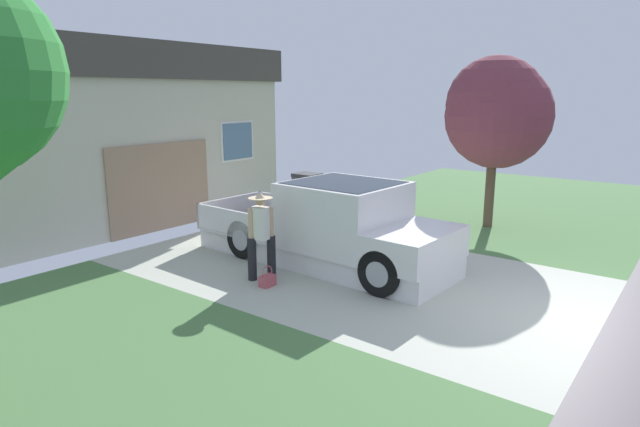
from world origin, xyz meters
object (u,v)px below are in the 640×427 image
(front_yard_tree, at_px, (497,111))
(house_with_garage, at_px, (75,133))
(person_with_hat, at_px, (261,232))
(handbag, at_px, (267,280))
(pickup_truck, at_px, (339,229))
(wheeled_trash_bin, at_px, (307,191))

(front_yard_tree, bearing_deg, house_with_garage, 121.10)
(person_with_hat, distance_m, handbag, 0.88)
(person_with_hat, bearing_deg, house_with_garage, 116.33)
(house_with_garage, bearing_deg, pickup_truck, -83.72)
(person_with_hat, distance_m, wheeled_trash_bin, 5.81)
(pickup_truck, distance_m, handbag, 1.87)
(pickup_truck, bearing_deg, house_with_garage, -81.11)
(pickup_truck, bearing_deg, person_with_hat, -21.63)
(person_with_hat, relative_size, front_yard_tree, 0.38)
(front_yard_tree, xyz_separation_m, wheeled_trash_bin, (-1.15, 4.92, -2.31))
(pickup_truck, height_order, wheeled_trash_bin, pickup_truck)
(handbag, xyz_separation_m, wheeled_trash_bin, (5.27, 3.24, 0.48))
(wheeled_trash_bin, bearing_deg, person_with_hat, -150.12)
(person_with_hat, xyz_separation_m, house_with_garage, (0.63, 7.17, 1.42))
(handbag, distance_m, house_with_garage, 7.88)
(handbag, distance_m, wheeled_trash_bin, 6.20)
(pickup_truck, bearing_deg, wheeled_trash_bin, -132.20)
(pickup_truck, xyz_separation_m, handbag, (-1.73, 0.32, -0.63))
(pickup_truck, height_order, handbag, pickup_truck)
(person_with_hat, relative_size, house_with_garage, 0.16)
(person_with_hat, bearing_deg, pickup_truck, 7.10)
(pickup_truck, distance_m, wheeled_trash_bin, 5.02)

